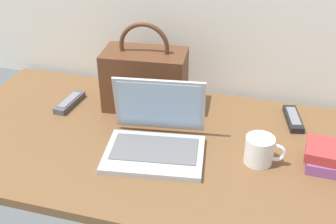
# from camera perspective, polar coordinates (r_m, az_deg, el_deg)

# --- Properties ---
(desk) EXTENTS (1.60, 0.76, 0.03)m
(desk) POSITION_cam_1_polar(r_m,az_deg,el_deg) (1.41, 0.87, -4.82)
(desk) COLOR brown
(desk) RESTS_ON ground
(laptop) EXTENTS (0.34, 0.30, 0.22)m
(laptop) POSITION_cam_1_polar(r_m,az_deg,el_deg) (1.36, -1.63, -3.34)
(laptop) COLOR #B2B5BA
(laptop) RESTS_ON desk
(coffee_mug) EXTENTS (0.13, 0.09, 0.09)m
(coffee_mug) POSITION_cam_1_polar(r_m,az_deg,el_deg) (1.33, 12.30, -5.04)
(coffee_mug) COLOR white
(coffee_mug) RESTS_ON desk
(remote_control_near) EXTENTS (0.06, 0.16, 0.02)m
(remote_control_near) POSITION_cam_1_polar(r_m,az_deg,el_deg) (1.66, -13.10, 1.29)
(remote_control_near) COLOR #4C4C51
(remote_control_near) RESTS_ON desk
(remote_control_far) EXTENTS (0.08, 0.17, 0.02)m
(remote_control_far) POSITION_cam_1_polar(r_m,az_deg,el_deg) (1.58, 16.49, -0.87)
(remote_control_far) COLOR black
(remote_control_far) RESTS_ON desk
(handbag) EXTENTS (0.31, 0.19, 0.33)m
(handbag) POSITION_cam_1_polar(r_m,az_deg,el_deg) (1.56, -3.11, 4.55)
(handbag) COLOR #59331E
(handbag) RESTS_ON desk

